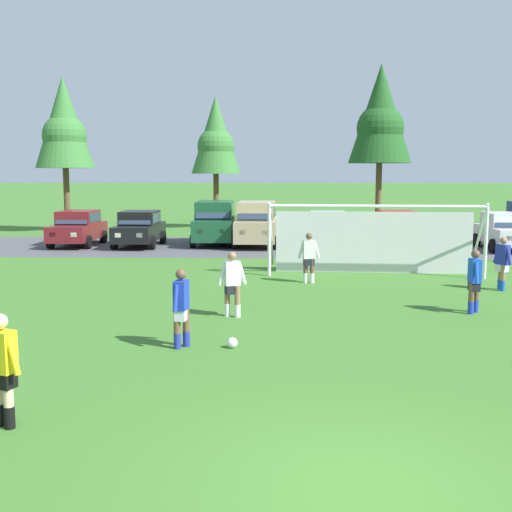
{
  "coord_description": "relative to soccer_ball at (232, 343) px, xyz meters",
  "views": [
    {
      "loc": [
        -0.99,
        -6.79,
        3.58
      ],
      "look_at": [
        -1.43,
        7.35,
        1.68
      ],
      "focal_mm": 43.71,
      "sensor_mm": 36.0,
      "label": 1
    }
  ],
  "objects": [
    {
      "name": "parked_car_slot_center_left",
      "position": [
        -2.16,
        18.65,
        1.0
      ],
      "size": [
        2.21,
        4.64,
        2.16
      ],
      "color": "#194C2D",
      "rests_on": "ground"
    },
    {
      "name": "referee",
      "position": [
        -2.95,
        -4.1,
        0.71
      ],
      "size": [
        0.68,
        0.43,
        1.64
      ],
      "color": "beige",
      "rests_on": "ground"
    },
    {
      "name": "ground_plane",
      "position": [
        1.86,
        9.38,
        -0.11
      ],
      "size": [
        400.0,
        400.0,
        0.0
      ],
      "primitive_type": "plane",
      "color": "#3D7028"
    },
    {
      "name": "parked_car_slot_far_right",
      "position": [
        11.6,
        16.92,
        0.77
      ],
      "size": [
        2.13,
        4.25,
        1.72
      ],
      "color": "silver",
      "rests_on": "ground"
    },
    {
      "name": "player_winger_left",
      "position": [
        -0.19,
        2.81,
        0.71
      ],
      "size": [
        0.74,
        0.37,
        1.64
      ],
      "color": "#936B4C",
      "rests_on": "ground"
    },
    {
      "name": "player_midfield_center",
      "position": [
        7.81,
        6.6,
        0.71
      ],
      "size": [
        0.41,
        0.71,
        1.64
      ],
      "color": "#936B4C",
      "rests_on": "ground"
    },
    {
      "name": "player_striker_near",
      "position": [
        -1.04,
        0.01,
        0.71
      ],
      "size": [
        0.31,
        0.72,
        1.64
      ],
      "color": "brown",
      "rests_on": "ground"
    },
    {
      "name": "parked_car_slot_left",
      "position": [
        -5.77,
        17.71,
        0.77
      ],
      "size": [
        2.09,
        4.23,
        1.72
      ],
      "color": "black",
      "rests_on": "ground"
    },
    {
      "name": "tree_center_back",
      "position": [
        7.07,
        25.42,
        6.73
      ],
      "size": [
        3.74,
        3.74,
        9.96
      ],
      "color": "brown",
      "rests_on": "ground"
    },
    {
      "name": "soccer_goal",
      "position": [
        4.36,
        9.66,
        1.18
      ],
      "size": [
        7.52,
        2.39,
        2.57
      ],
      "color": "white",
      "rests_on": "ground"
    },
    {
      "name": "player_defender_far",
      "position": [
        1.97,
        7.72,
        0.71
      ],
      "size": [
        0.75,
        0.3,
        1.64
      ],
      "color": "brown",
      "rests_on": "ground"
    },
    {
      "name": "parked_car_slot_far_left",
      "position": [
        -8.87,
        17.89,
        0.77
      ],
      "size": [
        2.07,
        4.22,
        1.72
      ],
      "color": "maroon",
      "rests_on": "ground"
    },
    {
      "name": "parking_lot_strip",
      "position": [
        1.86,
        17.76,
        -0.11
      ],
      "size": [
        52.0,
        8.4,
        0.01
      ],
      "primitive_type": "cube",
      "color": "#4C4C51",
      "rests_on": "ground"
    },
    {
      "name": "parked_car_slot_right",
      "position": [
        6.87,
        17.96,
        0.77
      ],
      "size": [
        2.23,
        4.3,
        1.72
      ],
      "color": "red",
      "rests_on": "ground"
    },
    {
      "name": "tree_left_edge",
      "position": [
        -11.77,
        25.04,
        6.24
      ],
      "size": [
        3.47,
        3.47,
        9.25
      ],
      "color": "brown",
      "rests_on": "ground"
    },
    {
      "name": "player_trailing_back",
      "position": [
        5.96,
        3.4,
        0.71
      ],
      "size": [
        0.34,
        0.73,
        1.64
      ],
      "color": "brown",
      "rests_on": "ground"
    },
    {
      "name": "parked_car_slot_center_right",
      "position": [
        3.45,
        17.37,
        0.77
      ],
      "size": [
        2.1,
        4.23,
        1.72
      ],
      "color": "#B2B2BC",
      "rests_on": "ground"
    },
    {
      "name": "soccer_ball",
      "position": [
        0.0,
        0.0,
        0.0
      ],
      "size": [
        0.22,
        0.22,
        0.22
      ],
      "color": "white",
      "rests_on": "ground"
    },
    {
      "name": "parked_car_slot_center",
      "position": [
        -0.05,
        18.08,
        1.0
      ],
      "size": [
        2.22,
        4.64,
        2.16
      ],
      "color": "tan",
      "rests_on": "ground"
    },
    {
      "name": "tree_mid_left",
      "position": [
        -2.97,
        27.93,
        5.68
      ],
      "size": [
        3.16,
        3.16,
        8.44
      ],
      "color": "brown",
      "rests_on": "ground"
    }
  ]
}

